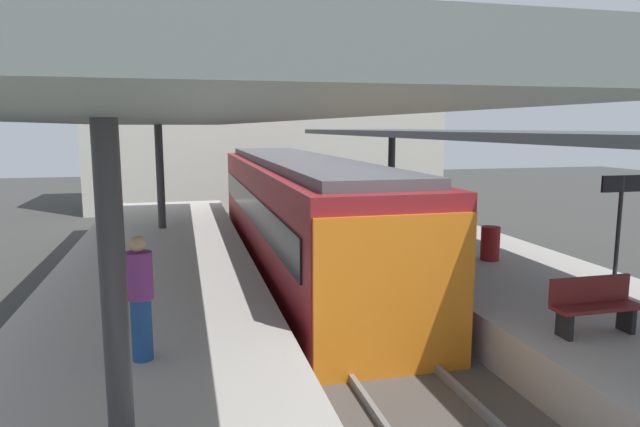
{
  "coord_description": "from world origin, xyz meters",
  "views": [
    {
      "loc": [
        -3.16,
        -10.15,
        4.12
      ],
      "look_at": [
        0.37,
        4.01,
        1.85
      ],
      "focal_mm": 31.29,
      "sensor_mm": 36.0,
      "label": 1
    }
  ],
  "objects_px": {
    "commuter_train": "(299,213)",
    "platform_bench": "(594,304)",
    "passenger_near_bench": "(140,296)",
    "litter_bin": "(490,243)",
    "platform_sign": "(620,206)"
  },
  "relations": [
    {
      "from": "platform_sign",
      "to": "litter_bin",
      "type": "xyz_separation_m",
      "value": [
        -1.15,
        2.65,
        -1.22
      ]
    },
    {
      "from": "commuter_train",
      "to": "platform_bench",
      "type": "distance_m",
      "value": 8.71
    },
    {
      "from": "commuter_train",
      "to": "passenger_near_bench",
      "type": "distance_m",
      "value": 8.47
    },
    {
      "from": "commuter_train",
      "to": "litter_bin",
      "type": "bearing_deg",
      "value": -42.75
    },
    {
      "from": "platform_sign",
      "to": "commuter_train",
      "type": "bearing_deg",
      "value": 128.92
    },
    {
      "from": "litter_bin",
      "to": "passenger_near_bench",
      "type": "height_order",
      "value": "passenger_near_bench"
    },
    {
      "from": "platform_bench",
      "to": "passenger_near_bench",
      "type": "height_order",
      "value": "passenger_near_bench"
    },
    {
      "from": "platform_sign",
      "to": "litter_bin",
      "type": "distance_m",
      "value": 3.13
    },
    {
      "from": "platform_bench",
      "to": "litter_bin",
      "type": "relative_size",
      "value": 1.75
    },
    {
      "from": "platform_sign",
      "to": "litter_bin",
      "type": "height_order",
      "value": "platform_sign"
    },
    {
      "from": "passenger_near_bench",
      "to": "commuter_train",
      "type": "bearing_deg",
      "value": 63.66
    },
    {
      "from": "litter_bin",
      "to": "commuter_train",
      "type": "bearing_deg",
      "value": 137.25
    },
    {
      "from": "platform_bench",
      "to": "passenger_near_bench",
      "type": "xyz_separation_m",
      "value": [
        -6.61,
        0.64,
        0.42
      ]
    },
    {
      "from": "platform_bench",
      "to": "litter_bin",
      "type": "distance_m",
      "value": 4.75
    },
    {
      "from": "commuter_train",
      "to": "litter_bin",
      "type": "relative_size",
      "value": 18.39
    }
  ]
}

